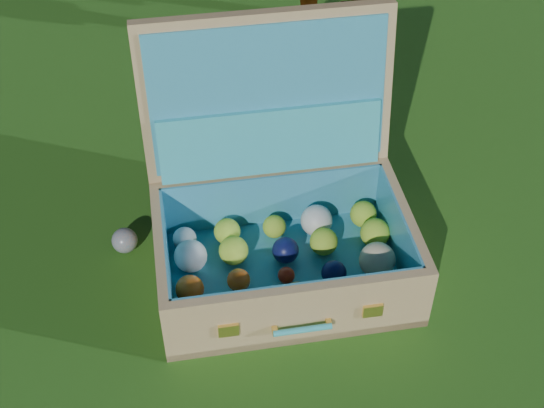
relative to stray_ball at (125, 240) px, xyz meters
The scene contains 3 objects.
ground 0.50m from the stray_ball, 11.05° to the right, with size 60.00×60.00×0.00m, color #215114.
stray_ball is the anchor object (origin of this frame).
suitcase 0.43m from the stray_ball, 24.51° to the right, with size 0.71×0.64×0.59m.
Camera 1 is at (-0.65, -1.32, 1.44)m, focal length 50.00 mm.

